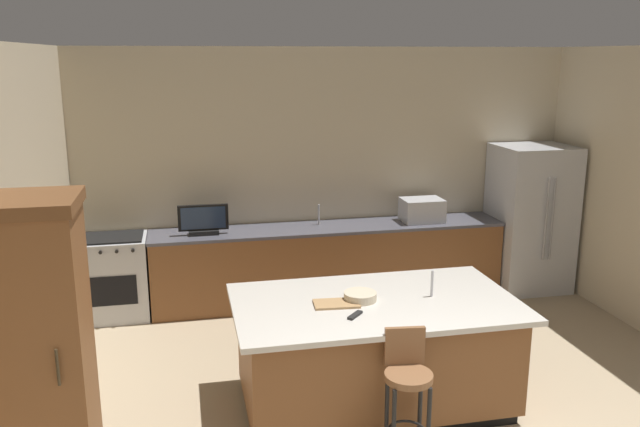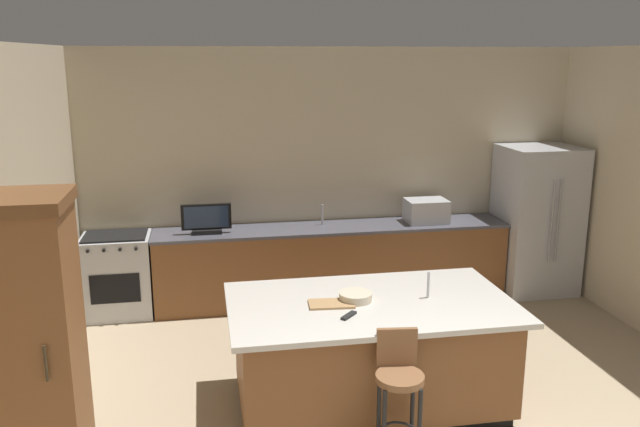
# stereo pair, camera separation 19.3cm
# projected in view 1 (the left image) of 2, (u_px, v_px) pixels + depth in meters

# --- Properties ---
(wall_back) EXTENTS (6.38, 0.12, 2.94)m
(wall_back) POSITION_uv_depth(u_px,v_px,m) (328.00, 173.00, 7.79)
(wall_back) COLOR beige
(wall_back) RESTS_ON ground_plane
(wall_left) EXTENTS (0.12, 5.16, 2.94)m
(wall_left) POSITION_uv_depth(u_px,v_px,m) (14.00, 241.00, 4.92)
(wall_left) COLOR beige
(wall_left) RESTS_ON ground_plane
(counter_back) EXTENTS (4.12, 0.62, 0.90)m
(counter_back) POSITION_uv_depth(u_px,v_px,m) (330.00, 263.00, 7.66)
(counter_back) COLOR brown
(counter_back) RESTS_ON ground_plane
(kitchen_island) EXTENTS (2.29, 1.32, 0.92)m
(kitchen_island) POSITION_uv_depth(u_px,v_px,m) (374.00, 352.00, 5.33)
(kitchen_island) COLOR black
(kitchen_island) RESTS_ON ground_plane
(refrigerator) EXTENTS (0.88, 0.82, 1.78)m
(refrigerator) POSITION_uv_depth(u_px,v_px,m) (530.00, 218.00, 7.98)
(refrigerator) COLOR #B7BABF
(refrigerator) RESTS_ON ground_plane
(range_oven) EXTENTS (0.74, 0.63, 0.92)m
(range_oven) POSITION_uv_depth(u_px,v_px,m) (114.00, 277.00, 7.15)
(range_oven) COLOR #B7BABF
(range_oven) RESTS_ON ground_plane
(cabinet_tower) EXTENTS (0.69, 0.59, 2.06)m
(cabinet_tower) POSITION_uv_depth(u_px,v_px,m) (33.00, 358.00, 3.90)
(cabinet_tower) COLOR brown
(cabinet_tower) RESTS_ON ground_plane
(microwave) EXTENTS (0.48, 0.36, 0.27)m
(microwave) POSITION_uv_depth(u_px,v_px,m) (422.00, 210.00, 7.75)
(microwave) COLOR #B7BABF
(microwave) RESTS_ON counter_back
(tv_monitor) EXTENTS (0.55, 0.16, 0.34)m
(tv_monitor) POSITION_uv_depth(u_px,v_px,m) (203.00, 221.00, 7.17)
(tv_monitor) COLOR black
(tv_monitor) RESTS_ON counter_back
(sink_faucet_back) EXTENTS (0.02, 0.02, 0.24)m
(sink_faucet_back) POSITION_uv_depth(u_px,v_px,m) (319.00, 215.00, 7.59)
(sink_faucet_back) COLOR #B2B2B7
(sink_faucet_back) RESTS_ON counter_back
(sink_faucet_island) EXTENTS (0.02, 0.02, 0.22)m
(sink_faucet_island) POSITION_uv_depth(u_px,v_px,m) (432.00, 284.00, 5.30)
(sink_faucet_island) COLOR #B2B2B7
(sink_faucet_island) RESTS_ON kitchen_island
(bar_stool_center) EXTENTS (0.34, 0.35, 0.97)m
(bar_stool_center) POSITION_uv_depth(u_px,v_px,m) (407.00, 385.00, 4.57)
(bar_stool_center) COLOR brown
(bar_stool_center) RESTS_ON ground_plane
(fruit_bowl) EXTENTS (0.27, 0.27, 0.07)m
(fruit_bowl) POSITION_uv_depth(u_px,v_px,m) (360.00, 296.00, 5.23)
(fruit_bowl) COLOR beige
(fruit_bowl) RESTS_ON kitchen_island
(cell_phone) EXTENTS (0.14, 0.16, 0.01)m
(cell_phone) POSITION_uv_depth(u_px,v_px,m) (358.00, 298.00, 5.27)
(cell_phone) COLOR black
(cell_phone) RESTS_ON kitchen_island
(tv_remote) EXTENTS (0.15, 0.15, 0.02)m
(tv_remote) POSITION_uv_depth(u_px,v_px,m) (355.00, 315.00, 4.91)
(tv_remote) COLOR black
(tv_remote) RESTS_ON kitchen_island
(cutting_board) EXTENTS (0.37, 0.24, 0.02)m
(cutting_board) POSITION_uv_depth(u_px,v_px,m) (336.00, 304.00, 5.14)
(cutting_board) COLOR #A87F51
(cutting_board) RESTS_ON kitchen_island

